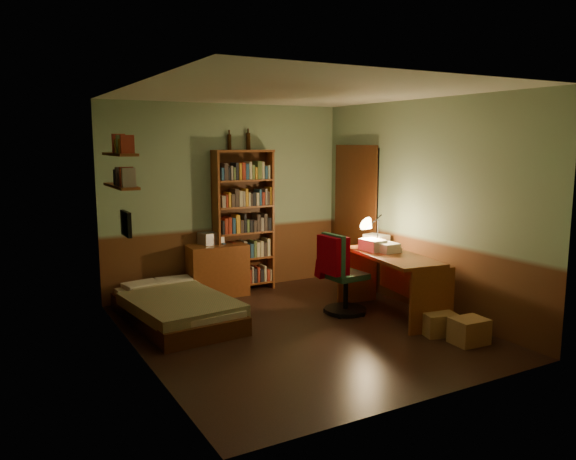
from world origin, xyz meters
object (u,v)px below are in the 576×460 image
mini_stereo (211,238)px  bookshelf (244,221)px  desk_lamp (378,222)px  bed (176,299)px  desk (391,285)px  cardboard_box_b (438,323)px  office_chair (346,277)px  dresser (218,270)px  cardboard_box_a (469,331)px

mini_stereo → bookshelf: bookshelf is taller
desk_lamp → bed: bearing=154.6°
desk → cardboard_box_b: 0.81m
desk → office_chair: (-0.40, 0.37, 0.08)m
bed → dresser: 1.17m
desk_lamp → cardboard_box_b: desk_lamp is taller
dresser → mini_stereo: 0.45m
mini_stereo → desk_lamp: (1.66, -1.52, 0.30)m
cardboard_box_b → desk: bearing=92.3°
desk → cardboard_box_b: desk is taller
desk_lamp → office_chair: bearing=177.9°
bookshelf → desk_lamp: bookshelf is taller
bed → office_chair: bearing=-23.7°
bed → bookshelf: bookshelf is taller
dresser → desk_lamp: bearing=-37.6°
desk → cardboard_box_b: bearing=-79.8°
dresser → desk_lamp: (1.62, -1.40, 0.73)m
office_chair → cardboard_box_b: office_chair is taller
office_chair → cardboard_box_a: office_chair is taller
mini_stereo → desk_lamp: size_ratio=0.46×
dresser → mini_stereo: (-0.04, 0.12, 0.43)m
mini_stereo → office_chair: office_chair is taller
mini_stereo → office_chair: (1.12, -1.61, -0.33)m
office_chair → cardboard_box_a: 1.62m
desk_lamp → office_chair: size_ratio=0.71×
dresser → cardboard_box_b: 3.04m
office_chair → bed: bearing=156.6°
bed → desk: 2.57m
mini_stereo → office_chair: 1.99m
bookshelf → mini_stereo: bearing=178.4°
dresser → mini_stereo: mini_stereo is taller
mini_stereo → cardboard_box_b: 3.23m
bed → office_chair: office_chair is taller
bed → cardboard_box_a: bed is taller
dresser → desk_lamp: desk_lamp is taller
mini_stereo → cardboard_box_b: bearing=-72.0°
bookshelf → office_chair: bearing=-64.8°
cardboard_box_a → cardboard_box_b: (-0.08, 0.36, -0.01)m
bed → desk_lamp: bearing=-17.6°
cardboard_box_a → mini_stereo: bearing=117.6°
cardboard_box_a → cardboard_box_b: cardboard_box_a is taller
dresser → desk: 2.38m
office_chair → cardboard_box_a: (0.51, -1.51, -0.32)m
cardboard_box_b → bed: bearing=142.1°
bed → cardboard_box_a: (2.44, -2.20, -0.14)m
dresser → bed: bearing=-133.9°
dresser → mini_stereo: size_ratio=2.69×
bed → mini_stereo: 1.33m
desk_lamp → cardboard_box_a: bearing=-102.9°
bed → bookshelf: size_ratio=0.92×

